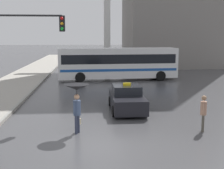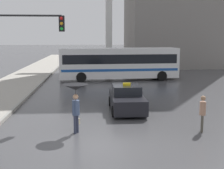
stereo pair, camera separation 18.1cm
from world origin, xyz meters
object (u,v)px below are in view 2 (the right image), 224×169
(taxi, at_px, (127,99))
(pedestrian_man, at_px, (203,111))
(traffic_light, at_px, (20,43))
(city_bus, at_px, (119,62))
(pedestrian_with_umbrella, at_px, (76,94))

(taxi, bearing_deg, pedestrian_man, 124.15)
(taxi, xyz_separation_m, traffic_light, (-5.67, -1.43, 3.26))
(taxi, xyz_separation_m, city_bus, (0.73, 12.97, 1.07))
(pedestrian_man, distance_m, traffic_light, 9.58)
(pedestrian_with_umbrella, distance_m, pedestrian_man, 5.77)
(taxi, relative_size, traffic_light, 0.77)
(city_bus, xyz_separation_m, pedestrian_man, (2.23, -17.33, -0.79))
(pedestrian_man, bearing_deg, taxi, -125.17)
(pedestrian_man, height_order, traffic_light, traffic_light)
(traffic_light, bearing_deg, pedestrian_man, -18.75)
(pedestrian_with_umbrella, relative_size, pedestrian_man, 1.33)
(pedestrian_with_umbrella, height_order, traffic_light, traffic_light)
(city_bus, bearing_deg, pedestrian_with_umbrella, -15.32)
(taxi, bearing_deg, traffic_light, 14.14)
(pedestrian_man, bearing_deg, pedestrian_with_umbrella, -71.16)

